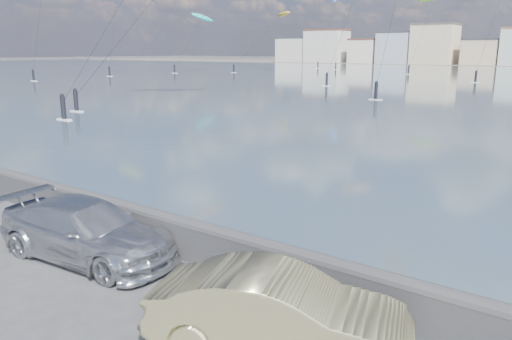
{
  "coord_description": "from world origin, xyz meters",
  "views": [
    {
      "loc": [
        8.12,
        -5.63,
        5.08
      ],
      "look_at": [
        1.0,
        4.0,
        2.2
      ],
      "focal_mm": 35.0,
      "sensor_mm": 36.0,
      "label": 1
    }
  ],
  "objects": [
    {
      "name": "seawall",
      "position": [
        0.0,
        2.7,
        0.58
      ],
      "size": [
        400.0,
        0.36,
        1.08
      ],
      "color": "#28282B",
      "rests_on": "ground"
    },
    {
      "name": "car_silver",
      "position": [
        -2.21,
        1.27,
        0.73
      ],
      "size": [
        5.18,
        2.53,
        1.45
      ],
      "primitive_type": "imported",
      "rotation": [
        0.0,
        0.0,
        1.67
      ],
      "color": "#BABDC3",
      "rests_on": "ground"
    },
    {
      "name": "kitesurfer_13",
      "position": [
        -76.97,
        87.73,
        12.69
      ],
      "size": [
        6.09,
        17.25,
        14.31
      ],
      "color": "#19BFBF",
      "rests_on": "ground"
    },
    {
      "name": "car_champagne",
      "position": [
        3.87,
        0.77,
        0.74
      ],
      "size": [
        4.73,
        3.0,
        1.47
      ],
      "primitive_type": "imported",
      "rotation": [
        0.0,
        0.0,
        1.92
      ],
      "color": "#C7BD7F",
      "rests_on": "ground"
    },
    {
      "name": "kitesurfer_2",
      "position": [
        -62.56,
        101.35,
        13.63
      ],
      "size": [
        8.97,
        20.5,
        14.56
      ],
      "color": "#BF8C19",
      "rests_on": "ground"
    },
    {
      "name": "ground",
      "position": [
        0.0,
        0.0,
        0.0
      ],
      "size": [
        700.0,
        700.0,
        0.0
      ],
      "primitive_type": "plane",
      "color": "#333335",
      "rests_on": "ground"
    }
  ]
}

